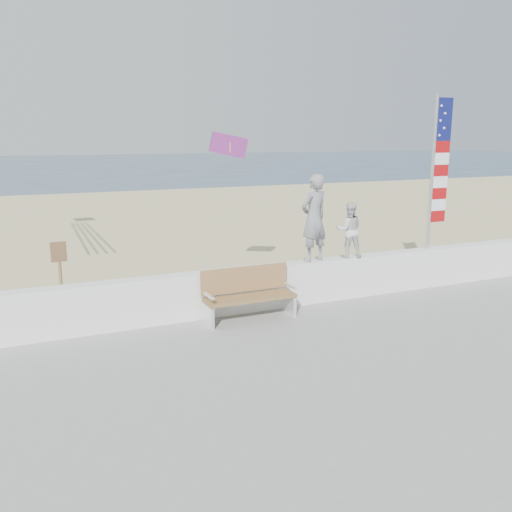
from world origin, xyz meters
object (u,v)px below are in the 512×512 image
object	(u,v)px
child	(349,230)
flag	(437,166)
bench	(248,293)
adult	(314,218)

from	to	relation	value
child	flag	size ratio (longest dim) A/B	0.34
bench	flag	size ratio (longest dim) A/B	0.51
adult	bench	bearing A→B (deg)	-0.55
adult	flag	xyz separation A→B (m)	(3.19, -0.00, 1.00)
child	flag	bearing A→B (deg)	-160.11
adult	child	world-z (taller)	adult
bench	flag	distance (m)	5.42
adult	bench	size ratio (longest dim) A/B	1.02
adult	flag	size ratio (longest dim) A/B	0.52
child	bench	world-z (taller)	child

